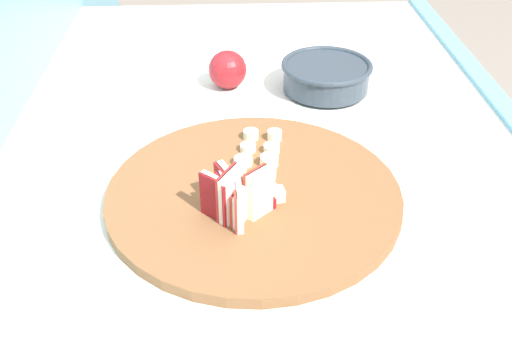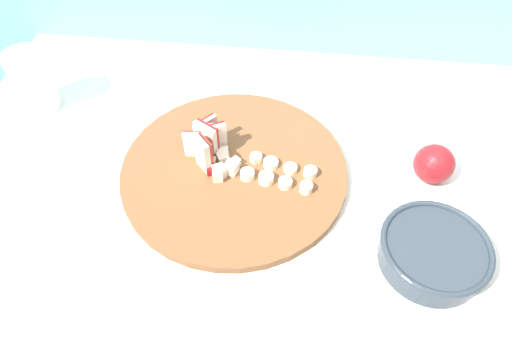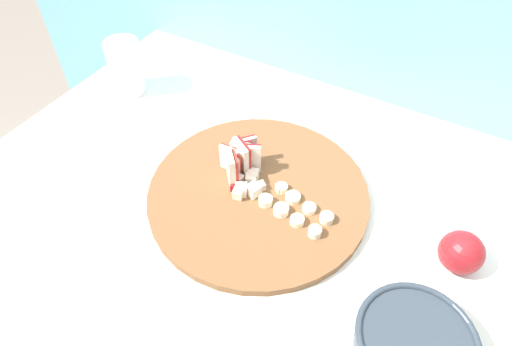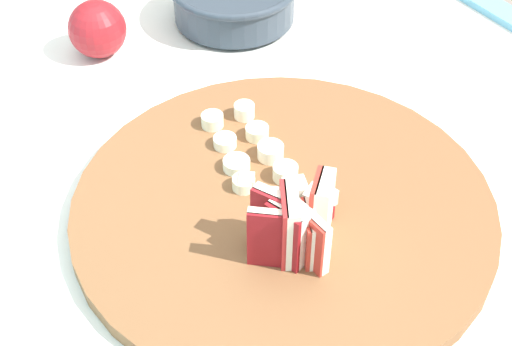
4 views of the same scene
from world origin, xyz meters
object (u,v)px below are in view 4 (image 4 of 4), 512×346
(cutting_board, at_px, (283,208))
(banana_slice_rows, at_px, (249,146))
(apple_dice_pile, at_px, (298,203))
(apple_wedge_fan, at_px, (294,226))
(whole_apple, at_px, (97,29))

(cutting_board, relative_size, banana_slice_rows, 3.04)
(cutting_board, distance_m, apple_dice_pile, 0.02)
(apple_dice_pile, bearing_deg, apple_wedge_fan, 140.15)
(cutting_board, relative_size, apple_wedge_fan, 4.31)
(apple_dice_pile, height_order, banana_slice_rows, apple_dice_pile)
(banana_slice_rows, bearing_deg, cutting_board, 171.53)
(cutting_board, bearing_deg, banana_slice_rows, -8.47)
(apple_dice_pile, xyz_separation_m, banana_slice_rows, (0.10, -0.01, -0.00))
(cutting_board, relative_size, apple_dice_pile, 4.22)
(apple_wedge_fan, relative_size, whole_apple, 1.34)
(banana_slice_rows, bearing_deg, whole_apple, 9.20)
(apple_wedge_fan, bearing_deg, cutting_board, -26.60)
(banana_slice_rows, xyz_separation_m, whole_apple, (0.27, 0.04, 0.01))
(banana_slice_rows, bearing_deg, apple_wedge_fan, 163.69)
(apple_dice_pile, bearing_deg, whole_apple, 5.79)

